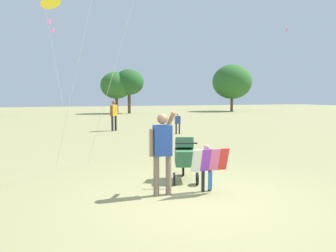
{
  "coord_description": "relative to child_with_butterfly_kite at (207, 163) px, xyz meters",
  "views": [
    {
      "loc": [
        -2.51,
        -5.23,
        1.97
      ],
      "look_at": [
        -0.09,
        1.31,
        1.3
      ],
      "focal_mm": 32.14,
      "sensor_mm": 36.0,
      "label": 1
    }
  ],
  "objects": [
    {
      "name": "ground_plane",
      "position": [
        -0.38,
        -0.22,
        -0.61
      ],
      "size": [
        120.0,
        120.0,
        0.0
      ],
      "primitive_type": "plane",
      "color": "#938E5B"
    },
    {
      "name": "treeline_distant",
      "position": [
        -2.0,
        31.34,
        3.32
      ],
      "size": [
        46.95,
        7.22,
        6.66
      ],
      "color": "brown",
      "rests_on": "ground"
    },
    {
      "name": "child_with_butterfly_kite",
      "position": [
        0.0,
        0.0,
        0.0
      ],
      "size": [
        0.79,
        0.37,
        0.99
      ],
      "color": "#232328",
      "rests_on": "ground"
    },
    {
      "name": "person_adult_flyer",
      "position": [
        -0.94,
        0.14,
        0.38
      ],
      "size": [
        0.56,
        0.5,
        1.72
      ],
      "color": "#7F705B",
      "rests_on": "ground"
    },
    {
      "name": "stroller",
      "position": [
        -0.08,
        1.0,
        -0.0
      ],
      "size": [
        0.75,
        1.12,
        1.03
      ],
      "color": "black",
      "rests_on": "ground"
    },
    {
      "name": "kite_green_novelty",
      "position": [
        -2.94,
        3.81,
        3.94
      ],
      "size": [
        1.38,
        1.66,
        4.76
      ],
      "color": "yellow",
      "rests_on": "ground"
    },
    {
      "name": "person_sitting_far",
      "position": [
        0.22,
        12.05,
        0.44
      ],
      "size": [
        0.48,
        0.42,
        1.78
      ],
      "color": "#232328",
      "rests_on": "ground"
    },
    {
      "name": "person_couple_left",
      "position": [
        3.17,
        9.4,
        0.05
      ],
      "size": [
        0.36,
        0.2,
        1.12
      ],
      "color": "#232328",
      "rests_on": "ground"
    }
  ]
}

